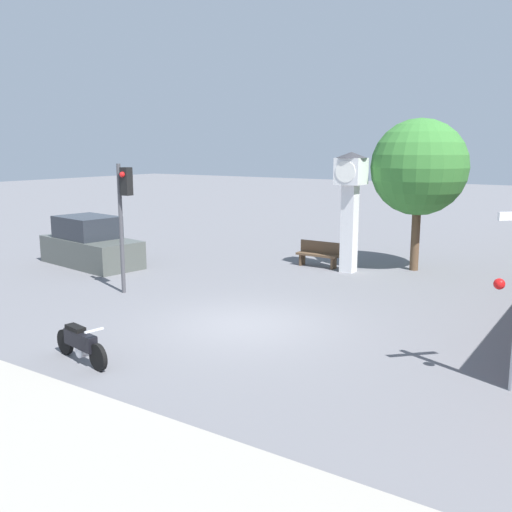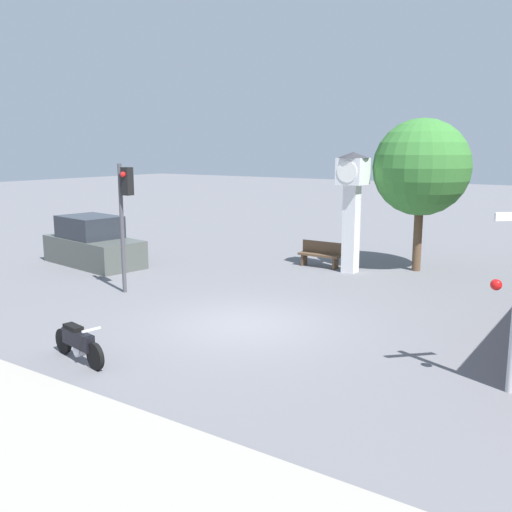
{
  "view_description": "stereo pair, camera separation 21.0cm",
  "coord_description": "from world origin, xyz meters",
  "px_view_note": "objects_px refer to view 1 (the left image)",
  "views": [
    {
      "loc": [
        7.64,
        -11.05,
        4.27
      ],
      "look_at": [
        -0.93,
        1.87,
        1.32
      ],
      "focal_mm": 40.0,
      "sensor_mm": 36.0,
      "label": 1
    },
    {
      "loc": [
        7.81,
        -10.93,
        4.27
      ],
      "look_at": [
        -0.93,
        1.87,
        1.32
      ],
      "focal_mm": 40.0,
      "sensor_mm": 36.0,
      "label": 2
    }
  ],
  "objects_px": {
    "motorcycle": "(81,343)",
    "clock_tower": "(350,193)",
    "street_tree": "(419,168)",
    "traffic_light": "(124,205)",
    "parked_car": "(90,245)",
    "bench": "(319,253)"
  },
  "relations": [
    {
      "from": "traffic_light",
      "to": "parked_car",
      "type": "xyz_separation_m",
      "value": [
        -4.23,
        2.26,
        -1.89
      ]
    },
    {
      "from": "traffic_light",
      "to": "bench",
      "type": "relative_size",
      "value": 2.39
    },
    {
      "from": "motorcycle",
      "to": "bench",
      "type": "xyz_separation_m",
      "value": [
        -0.35,
        11.07,
        0.1
      ]
    },
    {
      "from": "clock_tower",
      "to": "traffic_light",
      "type": "distance_m",
      "value": 7.67
    },
    {
      "from": "traffic_light",
      "to": "street_tree",
      "type": "bearing_deg",
      "value": 52.75
    },
    {
      "from": "motorcycle",
      "to": "clock_tower",
      "type": "bearing_deg",
      "value": 95.51
    },
    {
      "from": "street_tree",
      "to": "clock_tower",
      "type": "bearing_deg",
      "value": -139.45
    },
    {
      "from": "traffic_light",
      "to": "street_tree",
      "type": "height_order",
      "value": "street_tree"
    },
    {
      "from": "traffic_light",
      "to": "bench",
      "type": "xyz_separation_m",
      "value": [
        2.96,
        6.61,
        -2.15
      ]
    },
    {
      "from": "clock_tower",
      "to": "parked_car",
      "type": "distance_m",
      "value": 9.63
    },
    {
      "from": "street_tree",
      "to": "parked_car",
      "type": "xyz_separation_m",
      "value": [
        -10.29,
        -5.7,
        -2.85
      ]
    },
    {
      "from": "bench",
      "to": "parked_car",
      "type": "height_order",
      "value": "parked_car"
    },
    {
      "from": "motorcycle",
      "to": "street_tree",
      "type": "bearing_deg",
      "value": 87.89
    },
    {
      "from": "clock_tower",
      "to": "motorcycle",
      "type": "bearing_deg",
      "value": -94.84
    },
    {
      "from": "street_tree",
      "to": "parked_car",
      "type": "distance_m",
      "value": 12.1
    },
    {
      "from": "traffic_light",
      "to": "parked_car",
      "type": "relative_size",
      "value": 0.87
    },
    {
      "from": "motorcycle",
      "to": "street_tree",
      "type": "height_order",
      "value": "street_tree"
    },
    {
      "from": "motorcycle",
      "to": "clock_tower",
      "type": "relative_size",
      "value": 0.44
    },
    {
      "from": "motorcycle",
      "to": "parked_car",
      "type": "xyz_separation_m",
      "value": [
        -7.54,
        6.71,
        0.36
      ]
    },
    {
      "from": "street_tree",
      "to": "motorcycle",
      "type": "bearing_deg",
      "value": -102.46
    },
    {
      "from": "clock_tower",
      "to": "street_tree",
      "type": "height_order",
      "value": "street_tree"
    },
    {
      "from": "clock_tower",
      "to": "traffic_light",
      "type": "height_order",
      "value": "clock_tower"
    }
  ]
}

